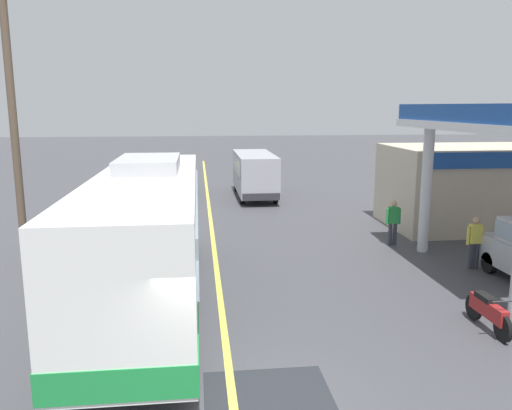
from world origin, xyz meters
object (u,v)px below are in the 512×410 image
Objects in this scene: car_trailing_behind_bus at (165,176)px; coach_bus_main at (148,238)px; motorcycle_parked_forecourt at (488,311)px; pedestrian_near_pump at (475,240)px; minibus_opposing_lane at (255,171)px; pedestrian_by_shop at (393,220)px.

coach_bus_main is at bearing -87.99° from car_trailing_behind_bus.
motorcycle_parked_forecourt is (7.83, -2.64, -1.28)m from coach_bus_main.
pedestrian_near_pump is (2.06, 4.29, 0.49)m from motorcycle_parked_forecourt.
coach_bus_main is at bearing -106.37° from minibus_opposing_lane.
pedestrian_near_pump is at bearing 9.46° from coach_bus_main.
car_trailing_behind_bus is (-5.05, 1.78, -0.46)m from minibus_opposing_lane.
minibus_opposing_lane reaches higher than car_trailing_behind_bus.
motorcycle_parked_forecourt is at bearing -79.29° from minibus_opposing_lane.
minibus_opposing_lane reaches higher than pedestrian_near_pump.
motorcycle_parked_forecourt is 7.31m from pedestrian_by_shop.
pedestrian_by_shop is at bearing -69.52° from minibus_opposing_lane.
pedestrian_near_pump is at bearing 64.32° from motorcycle_parked_forecourt.
minibus_opposing_lane is at bearing 73.63° from coach_bus_main.
minibus_opposing_lane is 11.28m from pedestrian_by_shop.
motorcycle_parked_forecourt is 0.43× the size of car_trailing_behind_bus.
minibus_opposing_lane reaches higher than pedestrian_by_shop.
coach_bus_main is 15.82m from minibus_opposing_lane.
coach_bus_main is 1.80× the size of minibus_opposing_lane.
coach_bus_main reaches higher than pedestrian_near_pump.
pedestrian_near_pump is 18.56m from car_trailing_behind_bus.
pedestrian_near_pump is (9.89, 1.65, -0.79)m from coach_bus_main.
pedestrian_by_shop is (3.94, -10.55, -0.54)m from minibus_opposing_lane.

